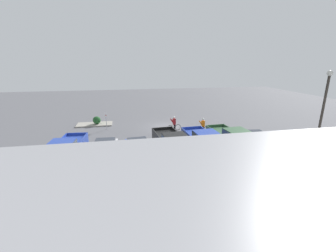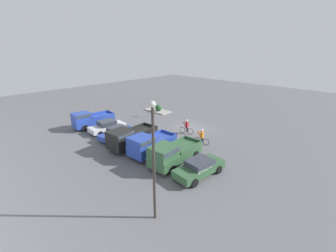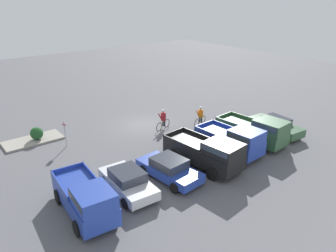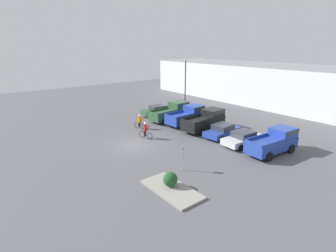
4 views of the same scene
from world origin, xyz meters
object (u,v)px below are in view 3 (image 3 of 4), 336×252
at_px(pickup_truck_0, 257,130).
at_px(cyclist_1, 200,115).
at_px(sedan_0, 275,125).
at_px(pickup_truck_1, 234,140).
at_px(sedan_1, 169,168).
at_px(shrub, 37,133).
at_px(pickup_truck_3, 86,198).
at_px(fire_lane_sign, 65,131).
at_px(sedan_2, 128,181).
at_px(cyclist_0, 163,119).
at_px(pickup_truck_2, 208,152).

relative_size(pickup_truck_0, cyclist_1, 3.21).
distance_m(sedan_0, pickup_truck_1, 5.61).
xyz_separation_m(sedan_1, shrub, (4.63, -10.73, -0.05)).
bearing_deg(pickup_truck_3, fire_lane_sign, -105.42).
height_order(pickup_truck_1, fire_lane_sign, pickup_truck_1).
xyz_separation_m(cyclist_1, fire_lane_sign, (10.92, -3.08, 0.40)).
bearing_deg(sedan_2, cyclist_1, -154.72).
distance_m(pickup_truck_1, sedan_1, 5.65).
relative_size(pickup_truck_1, cyclist_1, 2.86).
bearing_deg(pickup_truck_0, pickup_truck_3, 0.75).
relative_size(pickup_truck_1, pickup_truck_3, 0.96).
xyz_separation_m(cyclist_0, shrub, (9.21, -4.16, -0.25)).
xyz_separation_m(pickup_truck_0, cyclist_1, (0.76, -5.41, -0.24)).
bearing_deg(fire_lane_sign, shrub, -59.63).
height_order(pickup_truck_0, cyclist_1, pickup_truck_0).
relative_size(sedan_0, fire_lane_sign, 2.24).
height_order(sedan_1, fire_lane_sign, fire_lane_sign).
relative_size(cyclist_0, fire_lane_sign, 0.85).
bearing_deg(sedan_1, cyclist_0, -124.89).
bearing_deg(sedan_1, sedan_2, -6.67).
relative_size(sedan_2, pickup_truck_3, 0.84).
relative_size(pickup_truck_1, pickup_truck_2, 0.88).
bearing_deg(cyclist_1, fire_lane_sign, -15.78).
bearing_deg(sedan_0, pickup_truck_0, 4.82).
distance_m(pickup_truck_2, pickup_truck_3, 8.48).
relative_size(pickup_truck_1, sedan_2, 1.14).
distance_m(pickup_truck_3, shrub, 11.10).
height_order(sedan_0, pickup_truck_3, pickup_truck_3).
height_order(cyclist_0, shrub, cyclist_0).
height_order(pickup_truck_0, pickup_truck_2, pickup_truck_2).
bearing_deg(shrub, pickup_truck_3, 84.80).
xyz_separation_m(sedan_2, cyclist_0, (-7.38, -6.24, 0.20)).
xyz_separation_m(pickup_truck_3, shrub, (-1.01, -11.04, -0.46)).
bearing_deg(pickup_truck_3, pickup_truck_0, -179.25).
distance_m(cyclist_0, shrub, 10.11).
bearing_deg(sedan_1, shrub, -66.66).
distance_m(sedan_0, cyclist_1, 6.26).
relative_size(pickup_truck_0, shrub, 5.71).
bearing_deg(pickup_truck_0, cyclist_0, -60.07).
distance_m(pickup_truck_0, pickup_truck_1, 2.82).
xyz_separation_m(pickup_truck_1, sedan_1, (5.62, -0.27, -0.45)).
xyz_separation_m(pickup_truck_3, fire_lane_sign, (-2.39, -8.68, 0.17)).
bearing_deg(sedan_1, sedan_0, -179.47).
xyz_separation_m(sedan_0, cyclist_1, (3.52, -5.17, 0.16)).
relative_size(sedan_0, shrub, 4.78).
height_order(pickup_truck_2, sedan_2, pickup_truck_2).
xyz_separation_m(pickup_truck_2, fire_lane_sign, (6.08, -8.84, 0.13)).
distance_m(pickup_truck_1, cyclist_0, 6.92).
height_order(sedan_0, sedan_1, sedan_0).
height_order(pickup_truck_0, pickup_truck_3, pickup_truck_0).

